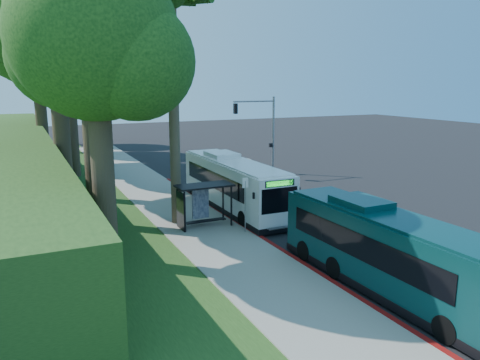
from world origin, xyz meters
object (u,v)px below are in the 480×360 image
teal_bus (389,251)px  pickup (245,168)px  white_bus (233,183)px  bus_shelter (200,197)px

teal_bus → pickup: size_ratio=2.07×
teal_bus → pickup: (5.12, 23.50, -0.90)m
white_bus → teal_bus: 13.99m
white_bus → pickup: bearing=60.0°
bus_shelter → pickup: 15.37m
teal_bus → white_bus: bearing=90.7°
bus_shelter → teal_bus: bearing=-70.9°
bus_shelter → pickup: bus_shelter is taller
teal_bus → pickup: bearing=76.8°
bus_shelter → pickup: (8.96, 12.45, -1.03)m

